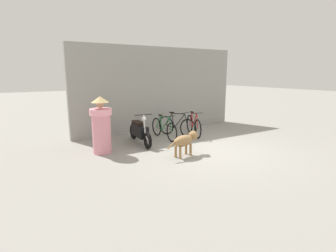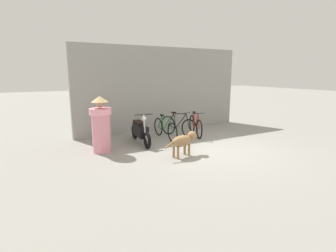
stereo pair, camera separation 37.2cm
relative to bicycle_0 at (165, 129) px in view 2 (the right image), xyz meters
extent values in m
plane|color=gray|center=(0.61, -1.96, -0.36)|extent=(60.00, 60.00, 0.00)
cube|color=gray|center=(0.61, 1.40, 1.29)|extent=(7.05, 0.20, 3.30)
torus|color=black|center=(-0.01, -0.54, -0.03)|extent=(0.05, 0.66, 0.66)
torus|color=black|center=(0.01, 0.54, -0.03)|extent=(0.05, 0.66, 0.66)
cylinder|color=#1E7238|center=(0.00, -0.12, 0.19)|extent=(0.03, 0.53, 0.55)
cylinder|color=#1E7238|center=(0.00, 0.19, 0.17)|extent=(0.03, 0.14, 0.50)
cylinder|color=#1E7238|center=(0.00, -0.07, 0.44)|extent=(0.03, 0.62, 0.06)
cylinder|color=#1E7238|center=(0.00, 0.34, -0.05)|extent=(0.03, 0.41, 0.08)
cylinder|color=#1E7238|center=(0.00, 0.39, 0.20)|extent=(0.03, 0.32, 0.46)
cylinder|color=#1E7238|center=(0.00, -0.46, 0.22)|extent=(0.03, 0.19, 0.49)
cube|color=black|center=(0.00, 0.24, 0.45)|extent=(0.07, 0.18, 0.05)
cylinder|color=black|center=(0.00, -0.38, 0.50)|extent=(0.46, 0.03, 0.02)
torus|color=black|center=(0.74, -0.44, 0.00)|extent=(0.27, 0.69, 0.71)
torus|color=black|center=(0.41, 0.53, 0.00)|extent=(0.27, 0.69, 0.71)
cylinder|color=black|center=(0.61, -0.07, 0.23)|extent=(0.19, 0.49, 0.59)
cylinder|color=black|center=(0.52, 0.21, 0.21)|extent=(0.07, 0.13, 0.54)
cylinder|color=black|center=(0.60, -0.02, 0.49)|extent=(0.22, 0.57, 0.06)
cylinder|color=black|center=(0.47, 0.34, -0.03)|extent=(0.15, 0.38, 0.08)
cylinder|color=black|center=(0.46, 0.39, 0.24)|extent=(0.13, 0.30, 0.49)
cylinder|color=black|center=(0.72, -0.37, 0.25)|extent=(0.08, 0.18, 0.52)
cube|color=black|center=(0.50, 0.26, 0.51)|extent=(0.12, 0.19, 0.05)
cylinder|color=black|center=(0.69, -0.30, 0.55)|extent=(0.44, 0.17, 0.02)
torus|color=black|center=(1.05, -0.60, -0.01)|extent=(0.27, 0.67, 0.69)
torus|color=black|center=(1.36, 0.32, -0.01)|extent=(0.27, 0.67, 0.69)
cylinder|color=red|center=(1.17, -0.24, 0.22)|extent=(0.18, 0.47, 0.57)
cylinder|color=red|center=(1.26, 0.02, 0.20)|extent=(0.07, 0.13, 0.53)
cylinder|color=red|center=(1.19, -0.20, 0.48)|extent=(0.21, 0.54, 0.06)
cylinder|color=red|center=(1.30, 0.15, -0.04)|extent=(0.15, 0.36, 0.08)
cylinder|color=red|center=(1.32, 0.19, 0.22)|extent=(0.12, 0.29, 0.48)
cylinder|color=red|center=(1.07, -0.53, 0.24)|extent=(0.08, 0.17, 0.51)
cube|color=black|center=(1.28, 0.07, 0.49)|extent=(0.12, 0.19, 0.05)
cylinder|color=black|center=(1.10, -0.46, 0.53)|extent=(0.44, 0.17, 0.02)
torus|color=black|center=(-1.07, -0.85, -0.09)|extent=(0.15, 0.54, 0.53)
torus|color=black|center=(-0.95, 0.51, -0.09)|extent=(0.15, 0.54, 0.53)
cube|color=black|center=(-1.01, -0.17, 0.08)|extent=(0.36, 0.96, 0.37)
cube|color=black|center=(-1.00, 0.00, 0.31)|extent=(0.29, 0.62, 0.10)
cylinder|color=silver|center=(-1.05, -0.60, 0.37)|extent=(0.06, 0.16, 0.59)
cylinder|color=silver|center=(-1.06, -0.75, -0.01)|extent=(0.06, 0.23, 0.20)
cylinder|color=black|center=(-1.05, -0.54, 0.66)|extent=(0.58, 0.08, 0.03)
sphere|color=silver|center=(-1.05, -0.58, 0.54)|extent=(0.15, 0.15, 0.14)
ellipsoid|color=#997247|center=(-0.56, -2.03, 0.09)|extent=(0.74, 0.46, 0.32)
cylinder|color=#997247|center=(-0.37, -1.90, -0.19)|extent=(0.08, 0.08, 0.33)
cylinder|color=#997247|center=(-0.33, -2.07, -0.19)|extent=(0.08, 0.08, 0.33)
cylinder|color=#997247|center=(-0.79, -1.99, -0.19)|extent=(0.08, 0.08, 0.33)
cylinder|color=#997247|center=(-0.75, -2.16, -0.19)|extent=(0.08, 0.08, 0.33)
sphere|color=#997247|center=(-0.15, -1.94, 0.18)|extent=(0.32, 0.32, 0.27)
ellipsoid|color=#997247|center=(-0.04, -1.92, 0.16)|extent=(0.17, 0.14, 0.10)
cylinder|color=#997247|center=(-1.01, -2.13, 0.06)|extent=(0.30, 0.11, 0.17)
cylinder|color=pink|center=(-2.39, -0.52, 0.29)|extent=(0.57, 0.57, 1.30)
cylinder|color=#FFA0B2|center=(-2.39, -0.52, 0.85)|extent=(0.67, 0.67, 0.18)
sphere|color=tan|center=(-2.39, -0.52, 1.07)|extent=(0.22, 0.22, 0.21)
cone|color=tan|center=(-2.39, -0.52, 1.21)|extent=(0.53, 0.53, 0.17)
camera|label=1|loc=(-4.57, -7.83, 1.95)|focal=28.00mm
camera|label=2|loc=(-4.25, -8.01, 1.95)|focal=28.00mm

